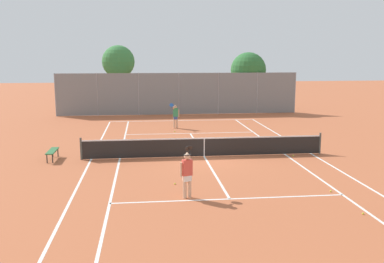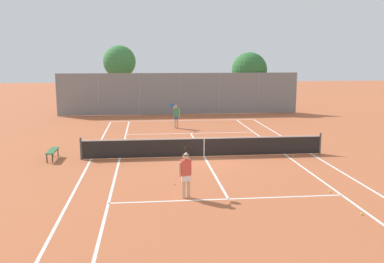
{
  "view_description": "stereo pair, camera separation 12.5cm",
  "coord_description": "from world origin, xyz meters",
  "px_view_note": "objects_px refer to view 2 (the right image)",
  "views": [
    {
      "loc": [
        -2.9,
        -20.43,
        4.95
      ],
      "look_at": [
        -0.44,
        1.5,
        1.0
      ],
      "focal_mm": 40.0,
      "sensor_mm": 36.0,
      "label": 1
    },
    {
      "loc": [
        -2.77,
        -20.44,
        4.95
      ],
      "look_at": [
        -0.44,
        1.5,
        1.0
      ],
      "focal_mm": 40.0,
      "sensor_mm": 36.0,
      "label": 2
    }
  ],
  "objects_px": {
    "loose_tennis_ball_0": "(293,156)",
    "loose_tennis_ball_1": "(362,214)",
    "courtside_bench": "(52,151)",
    "loose_tennis_ball_5": "(330,191)",
    "tree_behind_right": "(248,71)",
    "player_near_side": "(186,172)",
    "tennis_net": "(204,146)",
    "loose_tennis_ball_2": "(175,131)",
    "loose_tennis_ball_3": "(248,123)",
    "tree_behind_left": "(119,62)",
    "player_far_left": "(176,115)",
    "loose_tennis_ball_4": "(174,184)"
  },
  "relations": [
    {
      "from": "loose_tennis_ball_4",
      "to": "loose_tennis_ball_5",
      "type": "height_order",
      "value": "same"
    },
    {
      "from": "loose_tennis_ball_3",
      "to": "tree_behind_right",
      "type": "relative_size",
      "value": 0.01
    },
    {
      "from": "player_near_side",
      "to": "loose_tennis_ball_3",
      "type": "bearing_deg",
      "value": 69.17
    },
    {
      "from": "loose_tennis_ball_5",
      "to": "tree_behind_right",
      "type": "relative_size",
      "value": 0.01
    },
    {
      "from": "tennis_net",
      "to": "player_far_left",
      "type": "bearing_deg",
      "value": 95.39
    },
    {
      "from": "tree_behind_left",
      "to": "tree_behind_right",
      "type": "bearing_deg",
      "value": -7.86
    },
    {
      "from": "player_near_side",
      "to": "loose_tennis_ball_1",
      "type": "height_order",
      "value": "player_near_side"
    },
    {
      "from": "loose_tennis_ball_1",
      "to": "tree_behind_left",
      "type": "height_order",
      "value": "tree_behind_left"
    },
    {
      "from": "player_near_side",
      "to": "player_far_left",
      "type": "xyz_separation_m",
      "value": [
        0.67,
        14.54,
        0.0
      ]
    },
    {
      "from": "tennis_net",
      "to": "loose_tennis_ball_1",
      "type": "relative_size",
      "value": 181.82
    },
    {
      "from": "tree_behind_right",
      "to": "loose_tennis_ball_3",
      "type": "bearing_deg",
      "value": -102.71
    },
    {
      "from": "loose_tennis_ball_2",
      "to": "loose_tennis_ball_5",
      "type": "height_order",
      "value": "same"
    },
    {
      "from": "player_far_left",
      "to": "loose_tennis_ball_4",
      "type": "bearing_deg",
      "value": -94.33
    },
    {
      "from": "loose_tennis_ball_4",
      "to": "player_near_side",
      "type": "bearing_deg",
      "value": -78.75
    },
    {
      "from": "loose_tennis_ball_2",
      "to": "courtside_bench",
      "type": "height_order",
      "value": "courtside_bench"
    },
    {
      "from": "loose_tennis_ball_5",
      "to": "tree_behind_right",
      "type": "bearing_deg",
      "value": 84.14
    },
    {
      "from": "courtside_bench",
      "to": "loose_tennis_ball_5",
      "type": "bearing_deg",
      "value": -28.98
    },
    {
      "from": "tree_behind_right",
      "to": "tree_behind_left",
      "type": "bearing_deg",
      "value": 172.14
    },
    {
      "from": "loose_tennis_ball_2",
      "to": "tennis_net",
      "type": "bearing_deg",
      "value": -82.15
    },
    {
      "from": "loose_tennis_ball_5",
      "to": "courtside_bench",
      "type": "relative_size",
      "value": 0.04
    },
    {
      "from": "player_far_left",
      "to": "loose_tennis_ball_2",
      "type": "distance_m",
      "value": 1.71
    },
    {
      "from": "tennis_net",
      "to": "loose_tennis_ball_2",
      "type": "bearing_deg",
      "value": 97.85
    },
    {
      "from": "loose_tennis_ball_0",
      "to": "loose_tennis_ball_1",
      "type": "xyz_separation_m",
      "value": [
        -0.52,
        -7.88,
        0.0
      ]
    },
    {
      "from": "player_near_side",
      "to": "player_far_left",
      "type": "relative_size",
      "value": 1.0
    },
    {
      "from": "loose_tennis_ball_0",
      "to": "tree_behind_left",
      "type": "bearing_deg",
      "value": 116.75
    },
    {
      "from": "loose_tennis_ball_1",
      "to": "loose_tennis_ball_4",
      "type": "xyz_separation_m",
      "value": [
        -5.66,
        3.83,
        0.0
      ]
    },
    {
      "from": "player_near_side",
      "to": "player_far_left",
      "type": "height_order",
      "value": "same"
    },
    {
      "from": "tennis_net",
      "to": "player_near_side",
      "type": "height_order",
      "value": "player_near_side"
    },
    {
      "from": "player_far_left",
      "to": "courtside_bench",
      "type": "height_order",
      "value": "player_far_left"
    },
    {
      "from": "tennis_net",
      "to": "player_far_left",
      "type": "xyz_separation_m",
      "value": [
        -0.8,
        8.45,
        0.42
      ]
    },
    {
      "from": "tennis_net",
      "to": "loose_tennis_ball_3",
      "type": "xyz_separation_m",
      "value": [
        4.62,
        9.91,
        -0.48
      ]
    },
    {
      "from": "loose_tennis_ball_1",
      "to": "loose_tennis_ball_2",
      "type": "xyz_separation_m",
      "value": [
        -4.85,
        15.33,
        0.0
      ]
    },
    {
      "from": "player_near_side",
      "to": "tennis_net",
      "type": "bearing_deg",
      "value": 76.48
    },
    {
      "from": "player_near_side",
      "to": "loose_tennis_ball_5",
      "type": "bearing_deg",
      "value": 0.41
    },
    {
      "from": "player_far_left",
      "to": "loose_tennis_ball_2",
      "type": "height_order",
      "value": "player_far_left"
    },
    {
      "from": "loose_tennis_ball_3",
      "to": "loose_tennis_ball_5",
      "type": "height_order",
      "value": "same"
    },
    {
      "from": "courtside_bench",
      "to": "tree_behind_left",
      "type": "relative_size",
      "value": 0.26
    },
    {
      "from": "loose_tennis_ball_3",
      "to": "tree_behind_left",
      "type": "bearing_deg",
      "value": 138.73
    },
    {
      "from": "player_far_left",
      "to": "loose_tennis_ball_4",
      "type": "relative_size",
      "value": 26.88
    },
    {
      "from": "loose_tennis_ball_5",
      "to": "tree_behind_right",
      "type": "height_order",
      "value": "tree_behind_right"
    },
    {
      "from": "loose_tennis_ball_0",
      "to": "tree_behind_right",
      "type": "xyz_separation_m",
      "value": [
        1.79,
        17.34,
        3.53
      ]
    },
    {
      "from": "tree_behind_left",
      "to": "loose_tennis_ball_2",
      "type": "bearing_deg",
      "value": -70.06
    },
    {
      "from": "courtside_bench",
      "to": "tree_behind_right",
      "type": "distance_m",
      "value": 21.76
    },
    {
      "from": "tennis_net",
      "to": "courtside_bench",
      "type": "height_order",
      "value": "tennis_net"
    },
    {
      "from": "loose_tennis_ball_1",
      "to": "tree_behind_right",
      "type": "bearing_deg",
      "value": 84.76
    },
    {
      "from": "loose_tennis_ball_4",
      "to": "loose_tennis_ball_0",
      "type": "bearing_deg",
      "value": 33.23
    },
    {
      "from": "tree_behind_left",
      "to": "tree_behind_right",
      "type": "xyz_separation_m",
      "value": [
        11.32,
        -1.56,
        -0.75
      ]
    },
    {
      "from": "tennis_net",
      "to": "player_far_left",
      "type": "height_order",
      "value": "player_far_left"
    },
    {
      "from": "loose_tennis_ball_4",
      "to": "tree_behind_right",
      "type": "relative_size",
      "value": 0.01
    },
    {
      "from": "player_far_left",
      "to": "tennis_net",
      "type": "bearing_deg",
      "value": -84.61
    }
  ]
}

